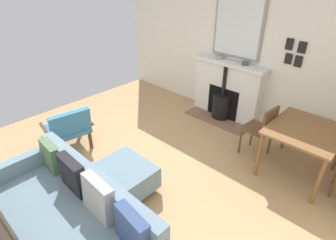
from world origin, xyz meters
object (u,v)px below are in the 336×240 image
object	(u,v)px
dining_chair_near_fireplace	(263,128)
fireplace	(226,93)
dining_table	(305,135)
mantel_bowl_far	(245,63)
ottoman	(125,177)
sofa	(73,217)
armchair_accent	(69,127)
mantel_bowl_near	(220,57)

from	to	relation	value
dining_chair_near_fireplace	fireplace	bearing A→B (deg)	-123.82
dining_table	dining_chair_near_fireplace	world-z (taller)	dining_chair_near_fireplace
mantel_bowl_far	ottoman	bearing A→B (deg)	-1.48
ottoman	dining_chair_near_fireplace	bearing A→B (deg)	154.69
mantel_bowl_far	sofa	world-z (taller)	mantel_bowl_far
armchair_accent	dining_table	world-z (taller)	armchair_accent
mantel_bowl_near	ottoman	bearing A→B (deg)	9.69
sofa	armchair_accent	xyz separation A→B (m)	(-0.83, -1.57, 0.06)
fireplace	ottoman	size ratio (longest dim) A/B	2.01
fireplace	mantel_bowl_far	bearing A→B (deg)	98.72
sofa	mantel_bowl_far	bearing A→B (deg)	-177.72
ottoman	armchair_accent	distance (m)	1.37
sofa	armchair_accent	distance (m)	1.78
mantel_bowl_near	ottoman	world-z (taller)	mantel_bowl_near
mantel_bowl_near	sofa	xyz separation A→B (m)	(3.52, 0.67, -0.77)
dining_table	dining_chair_near_fireplace	bearing A→B (deg)	-89.29
mantel_bowl_far	ottoman	size ratio (longest dim) A/B	0.18
mantel_bowl_near	mantel_bowl_far	world-z (taller)	mantel_bowl_far
mantel_bowl_near	dining_chair_near_fireplace	world-z (taller)	mantel_bowl_near
mantel_bowl_far	armchair_accent	bearing A→B (deg)	-27.95
mantel_bowl_far	dining_chair_near_fireplace	size ratio (longest dim) A/B	0.15
fireplace	sofa	distance (m)	3.51
mantel_bowl_far	sofa	size ratio (longest dim) A/B	0.06
dining_chair_near_fireplace	armchair_accent	bearing A→B (deg)	-49.82
ottoman	armchair_accent	bearing A→B (deg)	-89.76
ottoman	dining_table	distance (m)	2.44
sofa	ottoman	bearing A→B (deg)	-165.96
ottoman	armchair_accent	xyz separation A→B (m)	(0.01, -1.36, 0.18)
fireplace	armchair_accent	xyz separation A→B (m)	(2.65, -1.15, -0.08)
dining_table	fireplace	bearing A→B (deg)	-113.58
sofa	dining_table	distance (m)	3.04
ottoman	dining_table	xyz separation A→B (m)	(-1.91, 1.48, 0.40)
sofa	dining_chair_near_fireplace	distance (m)	2.83
fireplace	dining_chair_near_fireplace	xyz separation A→B (m)	(0.74, 1.11, 0.02)
mantel_bowl_far	armchair_accent	world-z (taller)	mantel_bowl_far
mantel_bowl_near	mantel_bowl_far	bearing A→B (deg)	90.00
mantel_bowl_near	sofa	distance (m)	3.67
armchair_accent	dining_table	xyz separation A→B (m)	(-1.91, 2.83, 0.22)
ottoman	mantel_bowl_far	bearing A→B (deg)	178.52
sofa	dining_chair_near_fireplace	xyz separation A→B (m)	(-2.74, 0.69, 0.15)
mantel_bowl_near	dining_table	xyz separation A→B (m)	(0.78, 1.93, -0.49)
mantel_bowl_far	ottoman	xyz separation A→B (m)	(2.69, -0.07, -0.89)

